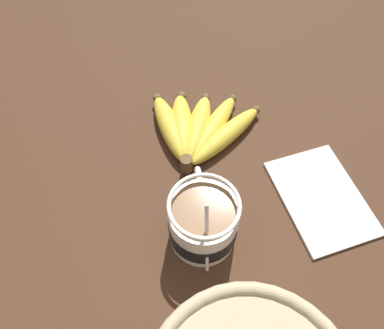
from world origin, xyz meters
The scene contains 4 objects.
table centered at (0.00, 0.00, 1.52)cm, with size 135.15×135.15×3.05cm.
coffee_mug centered at (-5.21, -1.40, 7.57)cm, with size 14.78×10.01×13.73cm.
banana_bunch centered at (13.92, -2.56, 4.84)cm, with size 17.68×20.81×4.22cm.
napkin centered at (-0.78, -21.19, 3.35)cm, with size 19.92×15.92×0.60cm.
Camera 1 is at (-27.13, 2.27, 56.65)cm, focal length 35.00 mm.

